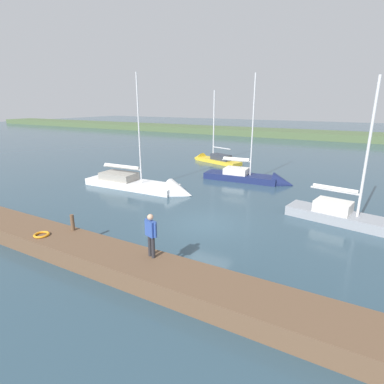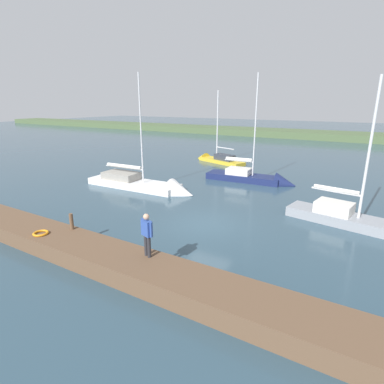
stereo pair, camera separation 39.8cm
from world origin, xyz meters
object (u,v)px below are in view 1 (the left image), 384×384
object	(u,v)px
life_ring_buoy	(41,235)
person_on_dock	(151,233)
sailboat_inner_slip	(145,187)
mooring_post_near	(72,223)
sailboat_mid_channel	(252,180)
sailboat_behind_pier	(358,222)
sailboat_outer_mooring	(212,160)

from	to	relation	value
life_ring_buoy	person_on_dock	bearing A→B (deg)	-171.04
life_ring_buoy	sailboat_inner_slip	distance (m)	10.30
mooring_post_near	person_on_dock	world-z (taller)	person_on_dock
life_ring_buoy	sailboat_mid_channel	world-z (taller)	sailboat_mid_channel
mooring_post_near	sailboat_behind_pier	xyz separation A→B (m)	(-11.24, -8.82, -0.84)
mooring_post_near	sailboat_outer_mooring	distance (m)	21.79
mooring_post_near	sailboat_inner_slip	size ratio (longest dim) A/B	0.08
sailboat_mid_channel	person_on_dock	xyz separation A→B (m)	(-1.25, 15.45, 1.54)
life_ring_buoy	person_on_dock	distance (m)	5.44
mooring_post_near	sailboat_behind_pier	world-z (taller)	sailboat_behind_pier
mooring_post_near	sailboat_outer_mooring	xyz separation A→B (m)	(3.37, -21.51, -0.94)
life_ring_buoy	person_on_dock	size ratio (longest dim) A/B	0.39
sailboat_behind_pier	sailboat_outer_mooring	world-z (taller)	sailboat_behind_pier
sailboat_inner_slip	sailboat_mid_channel	bearing A→B (deg)	42.85
mooring_post_near	person_on_dock	bearing A→B (deg)	176.92
mooring_post_near	sailboat_behind_pier	bearing A→B (deg)	-141.87
life_ring_buoy	sailboat_behind_pier	distance (m)	15.54
sailboat_mid_channel	sailboat_outer_mooring	world-z (taller)	sailboat_mid_channel
sailboat_inner_slip	sailboat_outer_mooring	world-z (taller)	sailboat_inner_slip
mooring_post_near	person_on_dock	size ratio (longest dim) A/B	0.44
life_ring_buoy	sailboat_behind_pier	world-z (taller)	sailboat_behind_pier
sailboat_behind_pier	person_on_dock	bearing A→B (deg)	-116.08
sailboat_behind_pier	person_on_dock	world-z (taller)	sailboat_behind_pier
life_ring_buoy	sailboat_outer_mooring	bearing A→B (deg)	-83.33
sailboat_mid_channel	sailboat_behind_pier	size ratio (longest dim) A/B	1.13
sailboat_behind_pier	sailboat_outer_mooring	xyz separation A→B (m)	(14.61, -12.69, -0.10)
life_ring_buoy	sailboat_mid_channel	size ratio (longest dim) A/B	0.07
mooring_post_near	sailboat_outer_mooring	world-z (taller)	sailboat_outer_mooring
sailboat_behind_pier	life_ring_buoy	bearing A→B (deg)	-130.14
life_ring_buoy	sailboat_mid_channel	distance (m)	16.79
sailboat_inner_slip	sailboat_outer_mooring	size ratio (longest dim) A/B	1.12
sailboat_mid_channel	person_on_dock	world-z (taller)	sailboat_mid_channel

